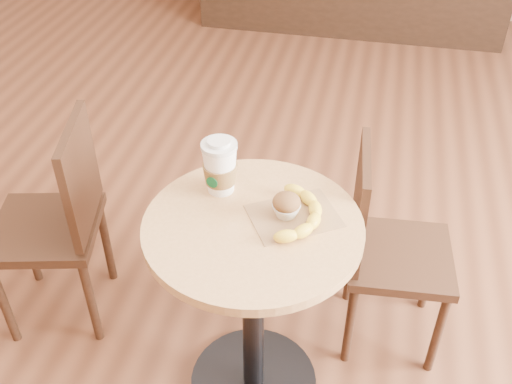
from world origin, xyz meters
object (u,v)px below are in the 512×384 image
cafe_table (253,286)px  chair_right (385,246)px  banana (302,214)px  coffee_cup (220,168)px  chair_left (59,219)px  muffin (286,205)px

cafe_table → chair_right: chair_right is taller
banana → coffee_cup: bearing=164.0°
coffee_cup → banana: size_ratio=0.65×
chair_right → coffee_cup: bearing=106.9°
banana → cafe_table: bearing=-158.7°
chair_left → muffin: 0.91m
muffin → banana: size_ratio=0.30×
coffee_cup → banana: bearing=-5.7°
coffee_cup → muffin: 0.23m
chair_left → muffin: (0.83, -0.15, 0.33)m
coffee_cup → muffin: size_ratio=2.15×
muffin → banana: muffin is taller
muffin → banana: 0.05m
cafe_table → chair_left: 0.78m
muffin → coffee_cup: bearing=159.7°
muffin → chair_right: bearing=42.5°
chair_left → banana: 0.94m
cafe_table → chair_right: bearing=40.4°
cafe_table → muffin: (0.08, 0.05, 0.29)m
chair_right → banana: bearing=133.4°
chair_left → banana: size_ratio=3.13×
chair_left → banana: chair_left is taller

